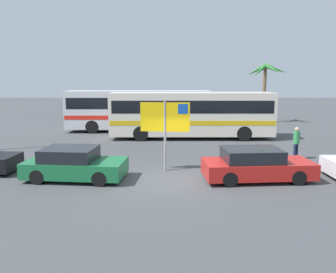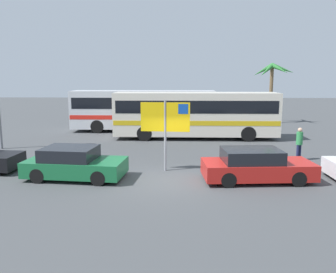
{
  "view_description": "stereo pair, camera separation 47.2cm",
  "coord_description": "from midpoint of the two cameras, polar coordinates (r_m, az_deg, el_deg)",
  "views": [
    {
      "loc": [
        0.03,
        -13.62,
        4.17
      ],
      "look_at": [
        -0.03,
        3.21,
        1.3
      ],
      "focal_mm": 36.93,
      "sensor_mm": 36.0,
      "label": 1
    },
    {
      "loc": [
        0.5,
        -13.61,
        4.17
      ],
      "look_at": [
        -0.03,
        3.21,
        1.3
      ],
      "focal_mm": 36.93,
      "sensor_mm": 36.0,
      "label": 2
    }
  ],
  "objects": [
    {
      "name": "ferry_sign",
      "position": [
        15.34,
        -1.0,
        2.77
      ],
      "size": [
        2.2,
        0.26,
        3.2
      ],
      "rotation": [
        0.0,
        0.0,
        -0.09
      ],
      "color": "gray",
      "rests_on": "ground"
    },
    {
      "name": "car_green",
      "position": [
        14.93,
        -15.92,
        -4.4
      ],
      "size": [
        4.23,
        2.29,
        1.32
      ],
      "rotation": [
        0.0,
        0.0,
        -0.1
      ],
      "color": "#196638",
      "rests_on": "ground"
    },
    {
      "name": "palm_tree_seaside",
      "position": [
        33.46,
        15.63,
        9.72
      ],
      "size": [
        3.63,
        3.82,
        5.5
      ],
      "color": "brown",
      "rests_on": "ground"
    },
    {
      "name": "bus_rear_coach",
      "position": [
        27.23,
        -5.15,
        4.6
      ],
      "size": [
        11.12,
        2.53,
        3.17
      ],
      "color": "silver",
      "rests_on": "ground"
    },
    {
      "name": "bus_front_coach",
      "position": [
        23.97,
        3.53,
        3.94
      ],
      "size": [
        11.12,
        2.53,
        3.17
      ],
      "color": "silver",
      "rests_on": "ground"
    },
    {
      "name": "pedestrian_near_sign",
      "position": [
        18.83,
        19.96,
        -0.64
      ],
      "size": [
        0.32,
        0.32,
        1.68
      ],
      "rotation": [
        0.0,
        0.0,
        5.33
      ],
      "color": "#1E2347",
      "rests_on": "ground"
    },
    {
      "name": "ground",
      "position": [
        14.24,
        -0.88,
        -7.35
      ],
      "size": [
        120.0,
        120.0,
        0.0
      ],
      "primitive_type": "plane",
      "color": "#424447"
    },
    {
      "name": "car_red",
      "position": [
        14.61,
        13.63,
        -4.6
      ],
      "size": [
        4.54,
        2.16,
        1.32
      ],
      "rotation": [
        0.0,
        0.0,
        0.08
      ],
      "color": "red",
      "rests_on": "ground"
    }
  ]
}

